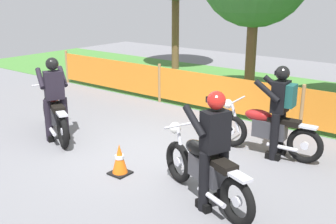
{
  "coord_description": "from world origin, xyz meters",
  "views": [
    {
      "loc": [
        4.81,
        -5.32,
        2.96
      ],
      "look_at": [
        0.63,
        -0.01,
        0.9
      ],
      "focal_mm": 43.2,
      "sensor_mm": 36.0,
      "label": 1
    }
  ],
  "objects": [
    {
      "name": "rider_trailing",
      "position": [
        2.12,
        1.34,
        0.95
      ],
      "size": [
        0.7,
        0.57,
        1.69
      ],
      "rotation": [
        0.0,
        0.0,
        3.22
      ],
      "color": "black",
      "rests_on": "ground"
    },
    {
      "name": "traffic_cone",
      "position": [
        0.37,
        -0.97,
        0.26
      ],
      "size": [
        0.32,
        0.32,
        0.53
      ],
      "color": "black",
      "rests_on": "ground"
    },
    {
      "name": "motorcycle_trailing",
      "position": [
        1.89,
        1.32,
        0.47
      ],
      "size": [
        2.06,
        0.61,
        0.97
      ],
      "rotation": [
        0.0,
        0.0,
        3.22
      ],
      "color": "black",
      "rests_on": "ground"
    },
    {
      "name": "rider_third",
      "position": [
        2.14,
        -0.91,
        0.92
      ],
      "size": [
        0.69,
        0.68,
        1.69
      ],
      "rotation": [
        0.0,
        0.0,
        2.76
      ],
      "color": "black",
      "rests_on": "ground"
    },
    {
      "name": "motorcycle_third",
      "position": [
        1.95,
        -0.84,
        0.48
      ],
      "size": [
        2.0,
        0.97,
        1.0
      ],
      "rotation": [
        0.0,
        0.0,
        2.76
      ],
      "color": "black",
      "rests_on": "ground"
    },
    {
      "name": "grass_verge",
      "position": [
        0.0,
        5.63,
        0.01
      ],
      "size": [
        24.0,
        5.42,
        0.01
      ],
      "primitive_type": "cube",
      "color": "#427A33",
      "rests_on": "ground"
    },
    {
      "name": "motorcycle_lead",
      "position": [
        -1.98,
        -0.5,
        0.49
      ],
      "size": [
        1.97,
        1.06,
        1.0
      ],
      "rotation": [
        0.0,
        0.0,
        2.7
      ],
      "color": "black",
      "rests_on": "ground"
    },
    {
      "name": "rider_lead",
      "position": [
        -1.8,
        -0.58,
        0.92
      ],
      "size": [
        0.71,
        0.69,
        1.69
      ],
      "rotation": [
        0.0,
        0.0,
        2.7
      ],
      "color": "black",
      "rests_on": "ground"
    },
    {
      "name": "ground",
      "position": [
        0.0,
        0.0,
        -0.01
      ],
      "size": [
        24.0,
        24.0,
        0.02
      ],
      "primitive_type": "cube",
      "color": "slate"
    },
    {
      "name": "barrier_fence",
      "position": [
        0.0,
        2.92,
        0.54
      ],
      "size": [
        11.85,
        0.08,
        1.05
      ],
      "color": "#997547",
      "rests_on": "ground"
    }
  ]
}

